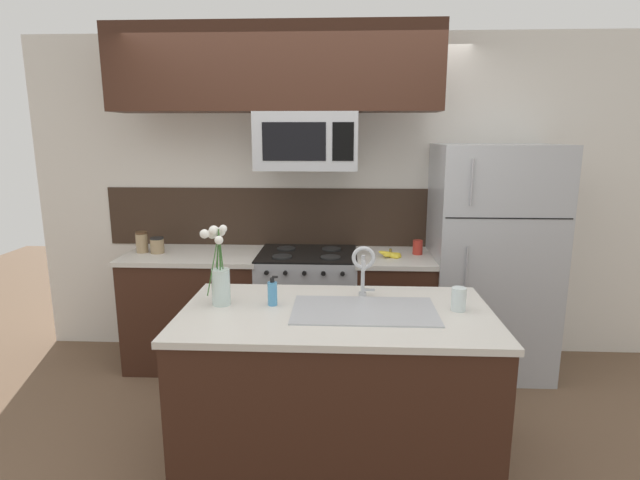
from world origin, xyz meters
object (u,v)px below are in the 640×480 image
(stove_range, at_px, (308,309))
(microwave, at_px, (307,141))
(storage_jar_tall, at_px, (142,242))
(sink_faucet, at_px, (363,264))
(banana_bunch, at_px, (390,254))
(coffee_tin, at_px, (418,247))
(refrigerator, at_px, (490,260))
(flower_vase, at_px, (220,276))
(drinking_glass, at_px, (459,299))
(dish_soap_bottle, at_px, (272,293))
(storage_jar_medium, at_px, (157,245))

(stove_range, distance_m, microwave, 1.31)
(storage_jar_tall, bearing_deg, sink_faucet, -31.45)
(banana_bunch, height_order, coffee_tin, coffee_tin)
(refrigerator, bearing_deg, flower_vase, -146.34)
(stove_range, relative_size, microwave, 1.25)
(drinking_glass, bearing_deg, coffee_tin, 91.61)
(stove_range, distance_m, coffee_tin, 0.99)
(coffee_tin, distance_m, sink_faucet, 1.19)
(banana_bunch, distance_m, sink_faucet, 1.02)
(stove_range, xyz_separation_m, storage_jar_tall, (-1.31, 0.01, 0.53))
(storage_jar_tall, xyz_separation_m, coffee_tin, (2.16, 0.04, -0.03))
(microwave, xyz_separation_m, refrigerator, (1.40, 0.04, -0.90))
(stove_range, height_order, dish_soap_bottle, dish_soap_bottle)
(storage_jar_tall, height_order, coffee_tin, storage_jar_tall)
(flower_vase, bearing_deg, refrigerator, 33.66)
(storage_jar_medium, distance_m, drinking_glass, 2.40)
(banana_bunch, xyz_separation_m, dish_soap_bottle, (-0.74, -1.12, 0.05))
(refrigerator, xyz_separation_m, banana_bunch, (-0.77, -0.08, 0.06))
(storage_jar_medium, height_order, coffee_tin, storage_jar_medium)
(storage_jar_tall, relative_size, coffee_tin, 1.50)
(storage_jar_tall, height_order, sink_faucet, sink_faucet)
(banana_bunch, bearing_deg, coffee_tin, 26.96)
(microwave, bearing_deg, storage_jar_medium, 179.30)
(stove_range, relative_size, coffee_tin, 8.45)
(banana_bunch, distance_m, drinking_glass, 1.18)
(stove_range, xyz_separation_m, coffee_tin, (0.85, 0.05, 0.50))
(storage_jar_medium, bearing_deg, drinking_glass, -30.20)
(storage_jar_medium, xyz_separation_m, banana_bunch, (1.82, -0.05, -0.04))
(sink_faucet, bearing_deg, coffee_tin, 66.86)
(storage_jar_tall, distance_m, storage_jar_medium, 0.13)
(banana_bunch, bearing_deg, storage_jar_tall, 177.92)
(refrigerator, relative_size, coffee_tin, 15.95)
(sink_faucet, relative_size, drinking_glass, 2.45)
(dish_soap_bottle, distance_m, flower_vase, 0.30)
(sink_faucet, distance_m, flower_vase, 0.80)
(coffee_tin, distance_m, flower_vase, 1.75)
(microwave, bearing_deg, dish_soap_bottle, -95.20)
(microwave, bearing_deg, banana_bunch, -3.65)
(microwave, relative_size, drinking_glass, 5.96)
(stove_range, distance_m, storage_jar_tall, 1.41)
(microwave, distance_m, banana_bunch, 1.06)
(drinking_glass, relative_size, flower_vase, 0.28)
(stove_range, relative_size, storage_jar_medium, 7.51)
(sink_faucet, bearing_deg, flower_vase, -169.54)
(microwave, height_order, storage_jar_medium, microwave)
(microwave, xyz_separation_m, banana_bunch, (0.63, -0.04, -0.84))
(storage_jar_medium, height_order, drinking_glass, drinking_glass)
(storage_jar_medium, height_order, banana_bunch, storage_jar_medium)
(drinking_glass, bearing_deg, storage_jar_tall, 150.95)
(storage_jar_tall, distance_m, dish_soap_bottle, 1.69)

